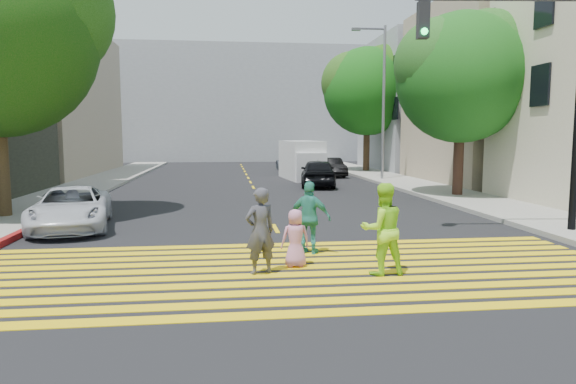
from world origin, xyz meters
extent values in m
plane|color=black|center=(0.00, 0.00, 0.00)|extent=(120.00, 120.00, 0.00)
cube|color=gray|center=(-8.50, 22.00, 0.07)|extent=(3.00, 40.00, 0.15)
cube|color=gray|center=(8.50, 15.00, 0.07)|extent=(3.00, 60.00, 0.15)
cube|color=maroon|center=(-6.90, 6.00, 0.08)|extent=(0.20, 8.00, 0.16)
cube|color=yellow|center=(0.00, -1.20, 0.01)|extent=(13.40, 0.35, 0.01)
cube|color=yellow|center=(0.00, -0.65, 0.01)|extent=(13.40, 0.35, 0.01)
cube|color=yellow|center=(0.00, -0.10, 0.01)|extent=(13.40, 0.35, 0.01)
cube|color=yellow|center=(0.00, 0.45, 0.01)|extent=(13.40, 0.35, 0.01)
cube|color=yellow|center=(0.00, 1.00, 0.01)|extent=(13.40, 0.35, 0.01)
cube|color=yellow|center=(0.00, 1.55, 0.01)|extent=(13.40, 0.35, 0.01)
cube|color=yellow|center=(0.00, 2.10, 0.01)|extent=(13.40, 0.35, 0.01)
cube|color=yellow|center=(0.00, 2.65, 0.01)|extent=(13.40, 0.35, 0.01)
cube|color=yellow|center=(0.00, 3.20, 0.01)|extent=(13.40, 0.35, 0.01)
cube|color=yellow|center=(0.00, 3.75, 0.01)|extent=(13.40, 0.35, 0.01)
cube|color=yellow|center=(0.00, 6.00, 0.01)|extent=(0.12, 1.40, 0.01)
cube|color=yellow|center=(0.00, 9.00, 0.01)|extent=(0.12, 1.40, 0.01)
cube|color=yellow|center=(0.00, 12.00, 0.01)|extent=(0.12, 1.40, 0.01)
cube|color=yellow|center=(0.00, 15.00, 0.01)|extent=(0.12, 1.40, 0.01)
cube|color=yellow|center=(0.00, 18.00, 0.01)|extent=(0.12, 1.40, 0.01)
cube|color=yellow|center=(0.00, 21.00, 0.01)|extent=(0.12, 1.40, 0.01)
cube|color=yellow|center=(0.00, 24.00, 0.01)|extent=(0.12, 1.40, 0.01)
cube|color=yellow|center=(0.00, 27.00, 0.01)|extent=(0.12, 1.40, 0.01)
cube|color=yellow|center=(0.00, 30.00, 0.01)|extent=(0.12, 1.40, 0.01)
cube|color=yellow|center=(0.00, 33.00, 0.01)|extent=(0.12, 1.40, 0.01)
cube|color=yellow|center=(0.00, 36.00, 0.01)|extent=(0.12, 1.40, 0.01)
cube|color=yellow|center=(0.00, 39.00, 0.01)|extent=(0.12, 1.40, 0.01)
cube|color=tan|center=(-16.00, 28.00, 5.00)|extent=(12.00, 16.00, 10.00)
cube|color=tan|center=(15.00, 19.00, 5.00)|extent=(10.00, 10.00, 10.00)
cube|color=gray|center=(15.00, 30.00, 5.00)|extent=(10.00, 10.00, 10.00)
cube|color=gray|center=(0.00, 48.00, 6.00)|extent=(30.00, 8.00, 12.00)
cylinder|color=#322316|center=(-8.45, 8.55, 1.62)|extent=(0.48, 0.48, 3.24)
sphere|color=#124508|center=(-7.25, 8.99, 6.67)|extent=(5.21, 5.21, 4.68)
cylinder|color=#362017|center=(8.55, 12.41, 1.46)|extent=(0.49, 0.49, 2.92)
sphere|color=#1D651C|center=(8.55, 12.41, 5.12)|extent=(6.18, 6.18, 5.50)
sphere|color=#16390A|center=(9.68, 12.55, 5.94)|extent=(4.63, 4.63, 4.12)
sphere|color=#214012|center=(7.57, 12.34, 5.67)|extent=(4.33, 4.33, 3.85)
cylinder|color=black|center=(8.82, 27.96, 1.66)|extent=(0.60, 0.60, 3.32)
sphere|color=#0A640A|center=(8.82, 27.96, 5.86)|extent=(8.14, 8.14, 6.33)
sphere|color=#1C5312|center=(10.11, 27.81, 6.81)|extent=(6.11, 6.11, 4.75)
sphere|color=#17390F|center=(7.70, 28.15, 6.49)|extent=(5.70, 5.70, 4.43)
imported|color=#3F3E46|center=(-0.77, 1.15, 0.85)|extent=(0.72, 0.60, 1.70)
imported|color=#A5F426|center=(1.58, 0.84, 0.89)|extent=(0.92, 0.74, 1.79)
imported|color=#CC7EA3|center=(-0.02, 1.60, 0.60)|extent=(0.62, 0.43, 1.20)
imported|color=teal|center=(0.46, 2.73, 0.83)|extent=(1.05, 0.79, 1.67)
imported|color=silver|center=(-5.85, 6.64, 0.61)|extent=(2.73, 4.68, 1.23)
imported|color=black|center=(3.41, 17.94, 0.74)|extent=(2.33, 4.54, 1.48)
imported|color=slate|center=(3.68, 29.74, 0.71)|extent=(2.47, 5.05, 1.42)
imported|color=black|center=(5.48, 24.44, 0.62)|extent=(1.47, 3.80, 1.23)
cube|color=silver|center=(3.25, 22.94, 1.18)|extent=(2.33, 4.88, 2.36)
cube|color=silver|center=(3.45, 20.88, 0.85)|extent=(1.89, 1.30, 1.70)
cylinder|color=black|center=(2.67, 21.18, 0.33)|extent=(0.30, 0.68, 0.66)
cylinder|color=black|center=(4.17, 21.33, 0.33)|extent=(0.30, 0.68, 0.66)
cylinder|color=black|center=(2.34, 24.56, 0.33)|extent=(0.30, 0.68, 0.66)
cylinder|color=black|center=(3.84, 24.70, 0.33)|extent=(0.30, 0.68, 0.66)
cube|color=black|center=(3.72, 4.53, 5.67)|extent=(0.32, 0.32, 0.93)
sphere|color=#10CB4C|center=(3.70, 4.37, 5.36)|extent=(0.20, 0.20, 0.18)
cylinder|color=gray|center=(7.81, 20.84, 4.50)|extent=(0.17, 0.17, 9.00)
cylinder|color=slate|center=(6.91, 20.87, 8.80)|extent=(1.80, 0.18, 0.12)
cube|color=#59595A|center=(6.11, 20.90, 8.75)|extent=(0.51, 0.24, 0.15)
camera|label=1|loc=(-1.42, -8.64, 2.70)|focal=32.00mm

